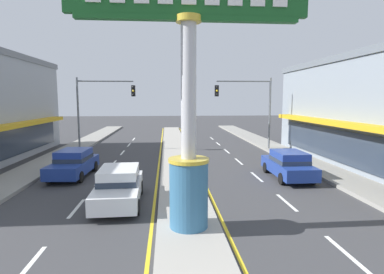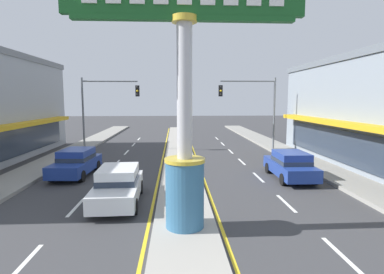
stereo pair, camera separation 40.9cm
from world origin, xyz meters
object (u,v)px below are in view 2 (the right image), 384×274
(sedan_near_right_lane, at_px, (76,162))
(sedan_far_right_lane, at_px, (290,165))
(sedan_near_left_lane, at_px, (118,185))
(traffic_light_left_side, at_px, (104,101))
(traffic_light_right_side, at_px, (254,101))
(district_sign, at_px, (185,104))

(sedan_near_right_lane, height_order, sedan_far_right_lane, same)
(sedan_near_left_lane, bearing_deg, sedan_far_right_lane, 22.06)
(traffic_light_left_side, height_order, sedan_near_left_lane, traffic_light_left_side)
(traffic_light_right_side, bearing_deg, sedan_near_left_lane, -125.09)
(district_sign, bearing_deg, traffic_light_left_side, 110.86)
(traffic_light_right_side, distance_m, sedan_near_left_lane, 16.11)
(district_sign, distance_m, traffic_light_left_side, 17.74)
(sedan_near_right_lane, bearing_deg, traffic_light_left_side, 91.90)
(traffic_light_left_side, relative_size, sedan_near_left_lane, 1.42)
(traffic_light_right_side, bearing_deg, district_sign, -111.81)
(district_sign, bearing_deg, sedan_near_left_lane, 133.25)
(traffic_light_right_side, distance_m, sedan_near_right_lane, 15.07)
(traffic_light_left_side, distance_m, traffic_light_right_side, 12.66)
(traffic_light_left_side, bearing_deg, sedan_far_right_lane, -39.35)
(traffic_light_left_side, xyz_separation_m, traffic_light_right_side, (12.63, -0.79, 0.00))
(sedan_near_left_lane, bearing_deg, traffic_light_right_side, 54.91)
(sedan_far_right_lane, xyz_separation_m, sedan_near_left_lane, (-8.76, -3.55, 0.00))
(traffic_light_right_side, relative_size, sedan_near_left_lane, 1.42)
(traffic_light_right_side, bearing_deg, traffic_light_left_side, 176.40)
(district_sign, bearing_deg, traffic_light_right_side, 68.19)
(district_sign, relative_size, sedan_near_right_lane, 1.88)
(sedan_near_right_lane, relative_size, sedan_near_left_lane, 1.01)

